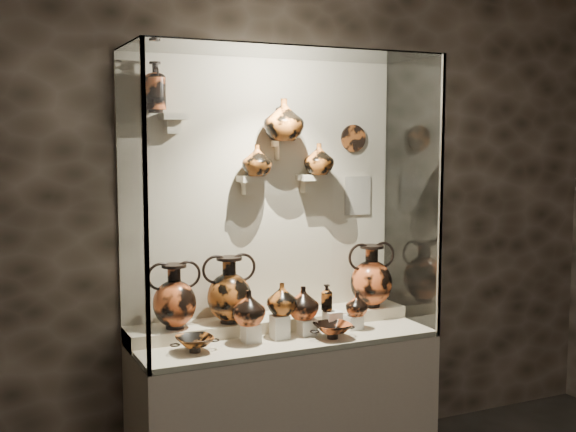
% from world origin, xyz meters
% --- Properties ---
extents(wall_back, '(5.00, 0.02, 3.20)m').
position_xyz_m(wall_back, '(0.00, 2.50, 1.60)').
color(wall_back, '#2E251C').
rests_on(wall_back, ground).
extents(plinth, '(1.70, 0.60, 0.80)m').
position_xyz_m(plinth, '(0.00, 2.18, 0.40)').
color(plinth, '#C2B69C').
rests_on(plinth, floor).
extents(front_tier, '(1.68, 0.58, 0.03)m').
position_xyz_m(front_tier, '(0.00, 2.18, 0.82)').
color(front_tier, beige).
rests_on(front_tier, plinth).
extents(rear_tier, '(1.70, 0.25, 0.10)m').
position_xyz_m(rear_tier, '(0.00, 2.35, 0.85)').
color(rear_tier, beige).
rests_on(rear_tier, plinth).
extents(back_panel, '(1.70, 0.03, 1.60)m').
position_xyz_m(back_panel, '(0.00, 2.50, 1.60)').
color(back_panel, '#C2B69C').
rests_on(back_panel, plinth).
extents(glass_front, '(1.70, 0.01, 1.60)m').
position_xyz_m(glass_front, '(0.00, 1.88, 1.60)').
color(glass_front, white).
rests_on(glass_front, plinth).
extents(glass_left, '(0.01, 0.60, 1.60)m').
position_xyz_m(glass_left, '(-0.85, 2.18, 1.60)').
color(glass_left, white).
rests_on(glass_left, plinth).
extents(glass_right, '(0.01, 0.60, 1.60)m').
position_xyz_m(glass_right, '(0.85, 2.18, 1.60)').
color(glass_right, white).
rests_on(glass_right, plinth).
extents(glass_top, '(1.70, 0.60, 0.01)m').
position_xyz_m(glass_top, '(0.00, 2.18, 2.40)').
color(glass_top, white).
rests_on(glass_top, back_panel).
extents(frame_post_left, '(0.02, 0.02, 1.60)m').
position_xyz_m(frame_post_left, '(-0.84, 1.89, 1.60)').
color(frame_post_left, gray).
rests_on(frame_post_left, plinth).
extents(frame_post_right, '(0.02, 0.02, 1.60)m').
position_xyz_m(frame_post_right, '(0.84, 1.89, 1.60)').
color(frame_post_right, gray).
rests_on(frame_post_right, plinth).
extents(pedestal_a, '(0.09, 0.09, 0.10)m').
position_xyz_m(pedestal_a, '(-0.22, 2.13, 0.88)').
color(pedestal_a, silver).
rests_on(pedestal_a, front_tier).
extents(pedestal_b, '(0.09, 0.09, 0.13)m').
position_xyz_m(pedestal_b, '(-0.05, 2.13, 0.90)').
color(pedestal_b, silver).
rests_on(pedestal_b, front_tier).
extents(pedestal_c, '(0.09, 0.09, 0.09)m').
position_xyz_m(pedestal_c, '(0.12, 2.13, 0.88)').
color(pedestal_c, silver).
rests_on(pedestal_c, front_tier).
extents(pedestal_d, '(0.09, 0.09, 0.12)m').
position_xyz_m(pedestal_d, '(0.28, 2.13, 0.89)').
color(pedestal_d, silver).
rests_on(pedestal_d, front_tier).
extents(pedestal_e, '(0.09, 0.09, 0.08)m').
position_xyz_m(pedestal_e, '(0.42, 2.13, 0.87)').
color(pedestal_e, silver).
rests_on(pedestal_e, front_tier).
extents(bracket_ul, '(0.14, 0.12, 0.04)m').
position_xyz_m(bracket_ul, '(-0.55, 2.42, 2.05)').
color(bracket_ul, '#C2B69C').
rests_on(bracket_ul, back_panel).
extents(bracket_ca, '(0.14, 0.12, 0.04)m').
position_xyz_m(bracket_ca, '(-0.10, 2.42, 1.70)').
color(bracket_ca, '#C2B69C').
rests_on(bracket_ca, back_panel).
extents(bracket_cb, '(0.10, 0.12, 0.04)m').
position_xyz_m(bracket_cb, '(0.10, 2.42, 1.90)').
color(bracket_cb, '#C2B69C').
rests_on(bracket_cb, back_panel).
extents(bracket_cc, '(0.14, 0.12, 0.04)m').
position_xyz_m(bracket_cc, '(0.28, 2.42, 1.70)').
color(bracket_cc, '#C2B69C').
rests_on(bracket_cc, back_panel).
extents(amphora_left, '(0.31, 0.31, 0.36)m').
position_xyz_m(amphora_left, '(-0.59, 2.33, 1.08)').
color(amphora_left, '#D25928').
rests_on(amphora_left, rear_tier).
extents(amphora_mid, '(0.40, 0.40, 0.38)m').
position_xyz_m(amphora_mid, '(-0.27, 2.32, 1.09)').
color(amphora_mid, '#A7551D').
rests_on(amphora_mid, rear_tier).
extents(amphora_right, '(0.37, 0.37, 0.39)m').
position_xyz_m(amphora_right, '(0.65, 2.32, 1.09)').
color(amphora_right, '#D25928').
rests_on(amphora_right, rear_tier).
extents(jug_a, '(0.24, 0.24, 0.19)m').
position_xyz_m(jug_a, '(-0.24, 2.12, 1.02)').
color(jug_a, '#D25928').
rests_on(jug_a, pedestal_a).
extents(jug_b, '(0.22, 0.22, 0.18)m').
position_xyz_m(jug_b, '(-0.03, 2.14, 1.05)').
color(jug_b, '#A7551D').
rests_on(jug_b, pedestal_b).
extents(jug_c, '(0.23, 0.23, 0.19)m').
position_xyz_m(jug_c, '(0.10, 2.15, 1.01)').
color(jug_c, '#D25928').
rests_on(jug_c, pedestal_c).
extents(jug_e, '(0.17, 0.17, 0.14)m').
position_xyz_m(jug_e, '(0.43, 2.11, 0.98)').
color(jug_e, '#D25928').
rests_on(jug_e, pedestal_e).
extents(lekythos_small, '(0.08, 0.08, 0.18)m').
position_xyz_m(lekythos_small, '(0.25, 2.14, 1.04)').
color(lekythos_small, '#A7551D').
rests_on(lekythos_small, pedestal_d).
extents(kylix_left, '(0.31, 0.29, 0.10)m').
position_xyz_m(kylix_left, '(-0.55, 2.08, 0.88)').
color(kylix_left, '#A7551D').
rests_on(kylix_left, front_tier).
extents(kylix_right, '(0.32, 0.30, 0.10)m').
position_xyz_m(kylix_right, '(0.22, 2.01, 0.88)').
color(kylix_right, '#D25928').
rests_on(kylix_right, front_tier).
extents(lekythos_tall, '(0.13, 0.13, 0.31)m').
position_xyz_m(lekythos_tall, '(-0.65, 2.41, 2.22)').
color(lekythos_tall, '#D25928').
rests_on(lekythos_tall, bracket_ul).
extents(ovoid_vase_a, '(0.18, 0.18, 0.18)m').
position_xyz_m(ovoid_vase_a, '(-0.08, 2.38, 1.81)').
color(ovoid_vase_a, '#A7551D').
rests_on(ovoid_vase_a, bracket_ca).
extents(ovoid_vase_b, '(0.31, 0.31, 0.24)m').
position_xyz_m(ovoid_vase_b, '(0.08, 2.35, 2.04)').
color(ovoid_vase_b, '#A7551D').
rests_on(ovoid_vase_b, bracket_cb).
extents(ovoid_vase_c, '(0.22, 0.22, 0.19)m').
position_xyz_m(ovoid_vase_c, '(0.32, 2.38, 1.81)').
color(ovoid_vase_c, '#A7551D').
rests_on(ovoid_vase_c, bracket_cc).
extents(wall_plate, '(0.17, 0.02, 0.17)m').
position_xyz_m(wall_plate, '(0.60, 2.47, 1.93)').
color(wall_plate, '#97491D').
rests_on(wall_plate, back_panel).
extents(info_placard, '(0.18, 0.01, 0.24)m').
position_xyz_m(info_placard, '(0.64, 2.47, 1.58)').
color(info_placard, beige).
rests_on(info_placard, back_panel).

